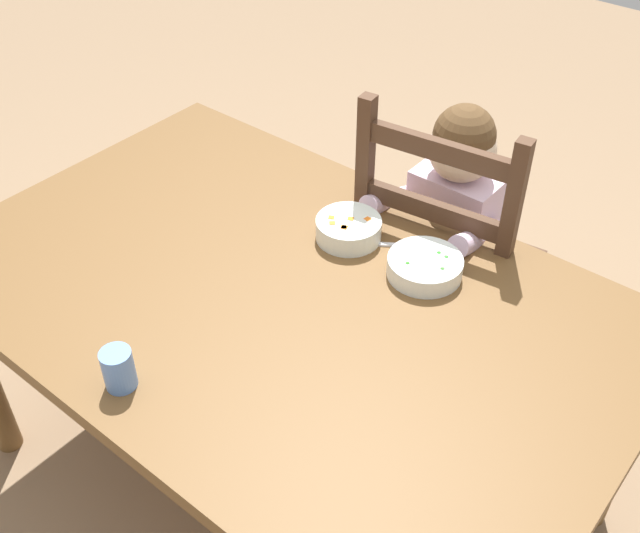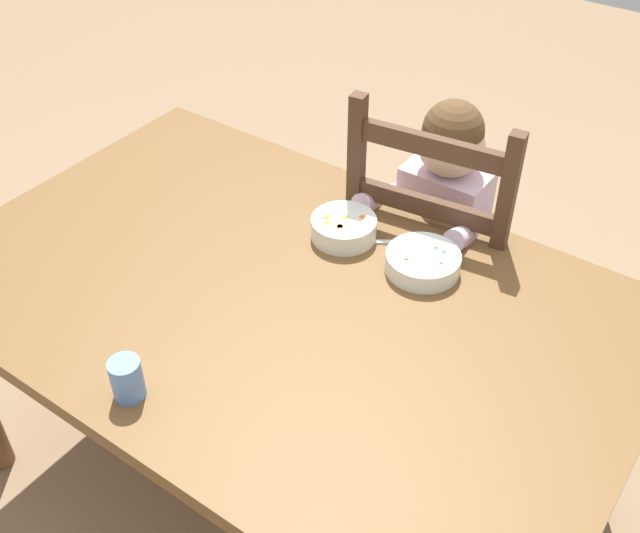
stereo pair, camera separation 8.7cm
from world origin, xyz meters
The scene contains 8 objects.
ground_plane centered at (0.00, 0.00, 0.00)m, with size 8.00×8.00×0.00m, color #8D6F52.
dining_table centered at (0.00, 0.00, 0.62)m, with size 1.57×1.00×0.70m.
dining_chair centered at (0.11, 0.55, 0.47)m, with size 0.47×0.47×1.01m.
child_figure centered at (0.11, 0.54, 0.63)m, with size 0.32×0.31×0.96m.
bowl_of_peas centered at (0.22, 0.25, 0.73)m, with size 0.17×0.17×0.05m.
bowl_of_carrots centered at (0.00, 0.25, 0.73)m, with size 0.16×0.16×0.05m.
spoon centered at (0.07, 0.27, 0.71)m, with size 0.13×0.09×0.01m.
drinking_cup centered at (-0.06, -0.40, 0.75)m, with size 0.06×0.06×0.09m, color #608DD9.
Camera 1 is at (0.87, -0.93, 1.83)m, focal length 42.79 mm.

